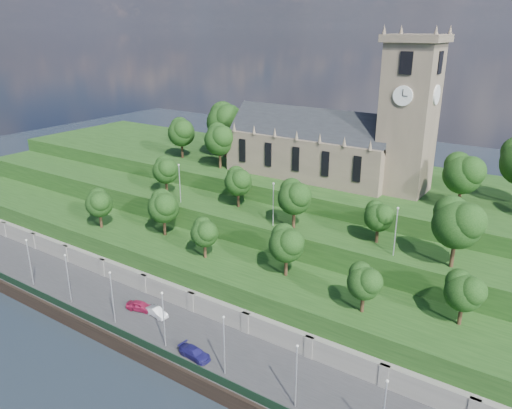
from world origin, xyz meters
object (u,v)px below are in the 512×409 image
Objects in this scene: car_right at (195,353)px; car_middle at (157,312)px; car_left at (140,306)px; church at (335,140)px.

car_middle is at bearing 73.04° from car_right.
car_left is 0.92× the size of car_right.
car_left is (-12.25, -39.07, -19.79)m from church.
car_left reaches higher than car_middle.
church is 44.54m from car_middle.
church is 47.53m from car_right.
car_left is at bearing -107.40° from church.
car_left is 3.25m from car_middle.
church reaches higher than car_middle.
church reaches higher than car_left.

